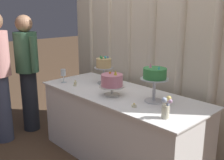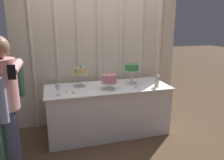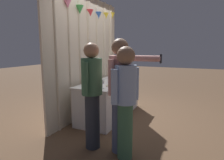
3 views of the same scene
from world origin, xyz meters
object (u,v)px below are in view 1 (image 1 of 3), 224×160
tealight_near_left (75,85)px  guest_man_dark_suit (27,68)px  tealight_far_left (75,82)px  cake_display_center (112,81)px  cake_table (120,126)px  cake_display_rightmost (155,76)px  tealight_near_right (134,106)px  wine_glass (63,73)px  flower_vase (166,107)px  cake_display_leftmost (104,65)px

tealight_near_left → guest_man_dark_suit: 0.87m
tealight_far_left → cake_display_center: bearing=0.3°
cake_table → cake_display_rightmost: size_ratio=5.15×
cake_display_rightmost → tealight_near_right: (-0.03, -0.25, -0.24)m
wine_glass → tealight_far_left: size_ratio=4.31×
wine_glass → tealight_far_left: bearing=35.3°
flower_vase → guest_man_dark_suit: bearing=-176.3°
cake_table → tealight_near_left: 0.71m
cake_table → cake_display_leftmost: (-0.41, 0.13, 0.62)m
flower_vase → tealight_near_left: 1.30m
cake_table → tealight_near_right: 0.60m
cake_table → wine_glass: wine_glass is taller
guest_man_dark_suit → tealight_near_left: bearing=10.8°
cake_display_leftmost → tealight_near_right: 0.89m
cake_display_leftmost → tealight_near_left: 0.42m
cake_table → wine_glass: size_ratio=11.70×
cake_table → tealight_near_right: size_ratio=40.05×
cake_display_leftmost → flower_vase: cake_display_leftmost is taller
tealight_far_left → guest_man_dark_suit: guest_man_dark_suit is taller
flower_vase → tealight_near_right: (-0.35, 0.01, -0.08)m
wine_glass → flower_vase: flower_vase is taller
cake_table → tealight_near_left: (-0.55, -0.19, 0.40)m
cake_display_center → flower_vase: bearing=-7.6°
cake_table → wine_glass: bearing=-165.0°
flower_vase → tealight_near_left: size_ratio=4.61×
flower_vase → tealight_far_left: (-1.39, 0.10, -0.08)m
cake_display_leftmost → tealight_far_left: bearing=-133.7°
cake_table → guest_man_dark_suit: guest_man_dark_suit is taller
cake_display_center → guest_man_dark_suit: size_ratio=0.17×
tealight_near_right → cake_display_leftmost: bearing=157.0°
tealight_near_left → flower_vase: bearing=-1.0°
wine_glass → tealight_near_left: bearing=3.2°
cake_table → flower_vase: bearing=-16.2°
wine_glass → guest_man_dark_suit: (-0.64, -0.15, -0.02)m
cake_display_rightmost → guest_man_dark_suit: 1.87m
tealight_near_right → tealight_far_left: bearing=175.1°
wine_glass → tealight_near_right: (1.16, -0.00, -0.11)m
cake_display_leftmost → guest_man_dark_suit: size_ratio=0.22×
cake_display_leftmost → wine_glass: cake_display_leftmost is taller
flower_vase → cake_display_leftmost: bearing=163.3°
cake_display_center → guest_man_dark_suit: 1.42m
cake_table → wine_glass: (-0.77, -0.21, 0.51)m
flower_vase → tealight_near_left: bearing=179.0°
cake_display_center → tealight_near_right: (0.39, -0.09, -0.14)m
cake_display_leftmost → guest_man_dark_suit: bearing=-154.0°
cake_display_rightmost → guest_man_dark_suit: size_ratio=0.24×
cake_display_rightmost → tealight_near_left: size_ratio=8.89×
cake_display_leftmost → wine_glass: bearing=-137.0°
flower_vase → cake_display_center: bearing=172.4°
wine_glass → tealight_far_left: wine_glass is taller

